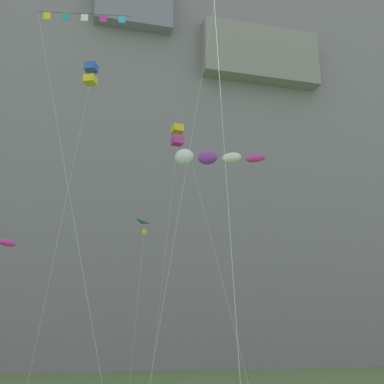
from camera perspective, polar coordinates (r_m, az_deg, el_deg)
cliff_face at (r=76.92m, az=-8.61°, el=9.94°), size 180.00×28.83×77.06m
kite_box_low_center at (r=31.27m, az=-12.27°, el=13.78°), size 2.57×2.15×20.44m
kite_box_low_left at (r=42.72m, az=-1.82°, el=6.92°), size 3.02×3.93×22.17m
kite_banner_far_left at (r=27.83m, az=-13.09°, el=17.83°), size 5.22×5.44×21.39m
kite_delta_far_right at (r=44.46m, az=-5.19°, el=-4.84°), size 2.80×5.06×13.56m
kite_windsock_mid_center at (r=28.06m, az=1.68°, el=4.21°), size 5.34×4.92×14.66m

